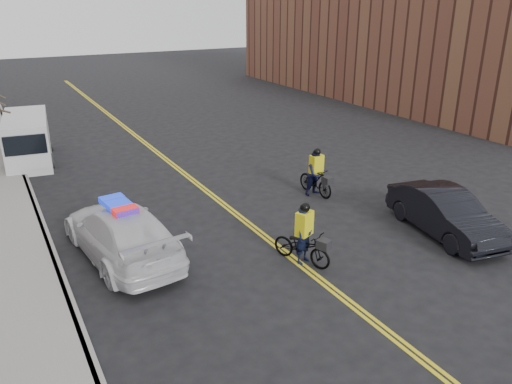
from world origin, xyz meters
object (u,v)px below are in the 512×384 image
object	(u,v)px
dark_sedan	(445,213)
cyclist_near	(304,242)
police_cruiser	(121,232)
cyclist_far	(316,176)
cargo_van	(28,140)

from	to	relation	value
dark_sedan	cyclist_near	bearing A→B (deg)	-177.22
police_cruiser	cyclist_near	world-z (taller)	cyclist_near
cyclist_far	cyclist_near	bearing A→B (deg)	-134.28
cargo_van	cyclist_near	xyz separation A→B (m)	(5.68, -13.78, -0.39)
police_cruiser	dark_sedan	bearing A→B (deg)	153.52
police_cruiser	cyclist_far	bearing A→B (deg)	-176.40
dark_sedan	police_cruiser	bearing A→B (deg)	169.77
police_cruiser	cyclist_near	bearing A→B (deg)	141.15
police_cruiser	cargo_van	distance (m)	11.07
cargo_van	cyclist_near	distance (m)	14.91
cyclist_near	cargo_van	bearing A→B (deg)	89.28
dark_sedan	cyclist_far	xyz separation A→B (m)	(-1.55, 4.75, 0.00)
dark_sedan	cyclist_near	xyz separation A→B (m)	(-4.89, 0.62, -0.09)
cyclist_near	police_cruiser	bearing A→B (deg)	124.30
cyclist_far	cargo_van	bearing A→B (deg)	127.72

